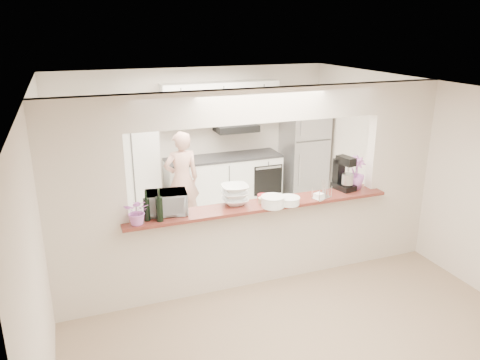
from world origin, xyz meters
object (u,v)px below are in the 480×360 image
refrigerator (304,154)px  person (182,180)px  stand_mixer (343,174)px  toaster_oven (166,203)px

refrigerator → person: size_ratio=1.07×
refrigerator → stand_mixer: (-0.80, -2.58, 0.44)m
refrigerator → person: (-2.53, -0.58, -0.05)m
toaster_oven → person: size_ratio=0.30×
stand_mixer → person: (-1.73, 2.00, -0.50)m
refrigerator → toaster_oven: size_ratio=3.57×
toaster_oven → stand_mixer: (2.40, 0.02, 0.07)m
refrigerator → stand_mixer: refrigerator is taller
person → toaster_oven: bearing=68.4°
toaster_oven → stand_mixer: 2.40m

